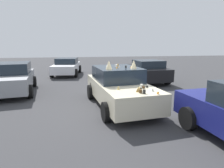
# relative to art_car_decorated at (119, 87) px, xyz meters

# --- Properties ---
(ground_plane) EXTENTS (60.00, 60.00, 0.00)m
(ground_plane) POSITION_rel_art_car_decorated_xyz_m (-0.09, -0.01, -0.76)
(ground_plane) COLOR #38383A
(art_car_decorated) EXTENTS (4.54, 2.39, 1.82)m
(art_car_decorated) POSITION_rel_art_car_decorated_xyz_m (0.00, 0.00, 0.00)
(art_car_decorated) COLOR beige
(art_car_decorated) RESTS_ON ground
(parked_sedan_behind_right) EXTENTS (4.04, 2.25, 1.42)m
(parked_sedan_behind_right) POSITION_rel_art_car_decorated_xyz_m (4.56, -2.76, -0.05)
(parked_sedan_behind_right) COLOR black
(parked_sedan_behind_right) RESTS_ON ground
(parked_sedan_far_right) EXTENTS (4.15, 2.46, 1.49)m
(parked_sedan_far_right) POSITION_rel_art_car_decorated_xyz_m (2.93, 4.81, -0.01)
(parked_sedan_far_right) COLOR gray
(parked_sedan_far_right) RESTS_ON ground
(parked_sedan_row_back_far) EXTENTS (4.15, 2.33, 1.31)m
(parked_sedan_row_back_far) POSITION_rel_art_car_decorated_xyz_m (8.45, 2.42, -0.09)
(parked_sedan_row_back_far) COLOR white
(parked_sedan_row_back_far) RESTS_ON ground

